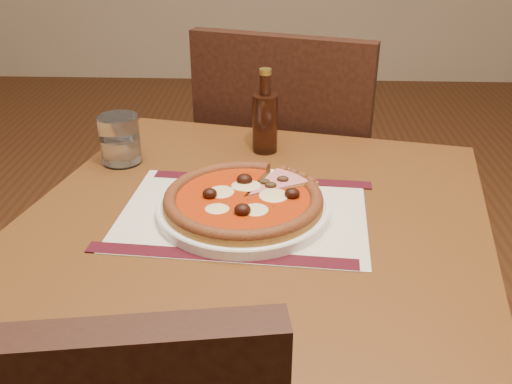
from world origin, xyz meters
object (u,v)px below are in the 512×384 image
pizza (243,199)px  bottle (265,120)px  plate (243,209)px  table (256,260)px  chair_far (290,175)px  water_glass (120,140)px

pizza → bottle: 0.29m
plate → pizza: bearing=-134.2°
table → pizza: pizza is taller
plate → bottle: bottle is taller
chair_far → pizza: 0.63m
water_glass → table: bearing=-35.1°
water_glass → plate: bearing=-38.2°
table → chair_far: (0.07, 0.57, -0.10)m
plate → pizza: pizza is taller
pizza → water_glass: (-0.27, 0.21, 0.02)m
table → pizza: size_ratio=3.38×
plate → chair_far: bearing=80.7°
pizza → bottle: (0.03, 0.28, 0.04)m
table → pizza: 0.13m
table → chair_far: 0.59m
chair_far → water_glass: size_ratio=9.48×
table → pizza: (-0.02, -0.01, 0.13)m
table → water_glass: bearing=144.9°
chair_far → pizza: (-0.10, -0.58, 0.23)m
plate → bottle: size_ratio=1.65×
chair_far → bottle: (-0.07, -0.30, 0.27)m
plate → bottle: bearing=84.0°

